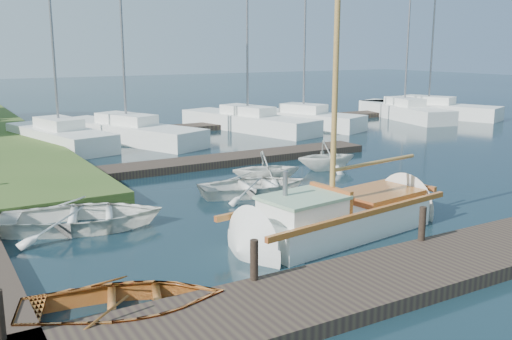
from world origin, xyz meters
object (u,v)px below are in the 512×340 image
marina_boat_0 (59,135)px  marina_boat_4 (303,118)px  sailboat (341,219)px  tender_a (82,213)px  marina_boat_1 (127,130)px  tender_c (254,183)px  marina_boat_6 (404,110)px  mooring_post_1 (254,260)px  marina_boat_7 (428,108)px  tender_d (327,154)px  tender_b (266,166)px  dinghy (124,298)px  mooring_post_2 (422,224)px  marina_boat_3 (248,120)px

marina_boat_0 → marina_boat_4: (13.93, -0.40, -0.01)m
sailboat → tender_a: sailboat is taller
marina_boat_1 → tender_a: bearing=135.1°
sailboat → tender_c: 4.53m
tender_a → marina_boat_0: size_ratio=0.37×
marina_boat_6 → tender_c: bearing=134.7°
mooring_post_1 → marina_boat_7: (24.97, 18.83, -0.12)m
tender_a → tender_d: 10.37m
tender_c → tender_d: tender_d is taller
tender_b → marina_boat_6: marina_boat_6 is taller
tender_a → marina_boat_7: size_ratio=0.32×
dinghy → marina_boat_6: 31.10m
mooring_post_2 → marina_boat_1: 19.07m
dinghy → marina_boat_6: bearing=-36.8°
mooring_post_1 → marina_boat_1: marina_boat_1 is taller
mooring_post_2 → marina_boat_4: marina_boat_4 is taller
dinghy → marina_boat_7: marina_boat_7 is taller
tender_d → marina_boat_0: bearing=48.2°
sailboat → marina_boat_4: bearing=50.0°
marina_boat_6 → marina_boat_4: bearing=102.3°
mooring_post_2 → sailboat: 2.24m
marina_boat_1 → marina_boat_6: bearing=-113.2°
dinghy → marina_boat_0: bearing=8.2°
marina_boat_3 → marina_boat_4: (3.36, -0.78, -0.01)m
marina_boat_3 → tender_c: bearing=136.6°
mooring_post_2 → dinghy: bearing=177.5°
tender_c → marina_boat_3: (7.08, 12.80, 0.21)m
dinghy → marina_boat_1: (6.18, 18.75, 0.19)m
marina_boat_7 → marina_boat_1: bearing=68.5°
marina_boat_4 → tender_c: bearing=116.8°
mooring_post_2 → dinghy: mooring_post_2 is taller
marina_boat_6 → marina_boat_7: (2.38, 0.11, 0.01)m
tender_b → tender_c: size_ratio=0.66×
tender_a → tender_c: bearing=-65.0°
tender_c → marina_boat_1: size_ratio=0.37×
dinghy → tender_d: size_ratio=1.50×
dinghy → tender_b: 10.51m
sailboat → dinghy: (-6.31, -1.81, 0.03)m
mooring_post_1 → tender_a: mooring_post_1 is taller
mooring_post_1 → sailboat: 4.40m
dinghy → marina_boat_7: 33.11m
tender_c → tender_d: size_ratio=1.50×
tender_d → marina_boat_7: marina_boat_7 is taller
sailboat → dinghy: bearing=-171.6°
tender_b → tender_d: (3.21, 0.74, 0.00)m
mooring_post_2 → marina_boat_0: (-4.08, 19.05, -0.12)m
marina_boat_3 → dinghy: bearing=130.5°
dinghy → marina_boat_3: bearing=-18.2°
mooring_post_1 → tender_d: bearing=45.7°
tender_d → marina_boat_4: (6.13, 10.24, -0.06)m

